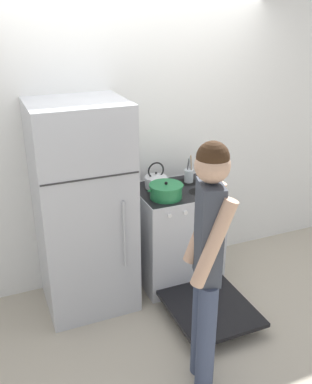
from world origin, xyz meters
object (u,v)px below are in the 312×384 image
tea_kettle (156,180)px  utensil_jar (189,175)px  refrigerator (84,210)px  dutch_oven_pot (166,191)px  person (207,259)px  stove_range (178,237)px

tea_kettle → utensil_jar: (0.33, 0.01, -0.00)m
refrigerator → utensil_jar: bearing=8.3°
utensil_jar → dutch_oven_pot: bearing=-143.8°
tea_kettle → person: (-0.22, -1.34, 0.00)m
stove_range → tea_kettle: tea_kettle is taller
stove_range → tea_kettle: size_ratio=5.39×
stove_range → refrigerator: bearing=178.9°
stove_range → person: bearing=-107.4°
dutch_oven_pot → stove_range: bearing=27.4°
tea_kettle → refrigerator: bearing=-168.3°
utensil_jar → person: 1.46m
refrigerator → stove_range: bearing=-1.1°
refrigerator → person: (0.49, -1.20, 0.10)m
stove_range → utensil_jar: (0.18, 0.17, 0.54)m
stove_range → person: person is taller
tea_kettle → person: bearing=-99.3°
dutch_oven_pot → refrigerator: bearing=171.7°
utensil_jar → person: bearing=-112.3°
dutch_oven_pot → person: 1.12m
tea_kettle → utensil_jar: utensil_jar is taller
stove_range → dutch_oven_pot: bearing=-152.6°
utensil_jar → stove_range: bearing=-137.2°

